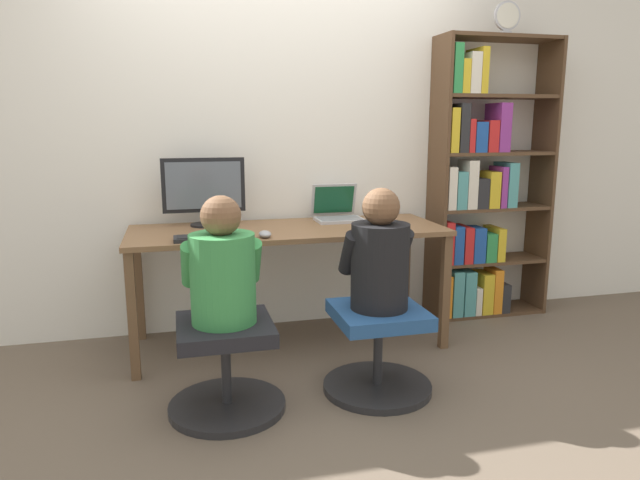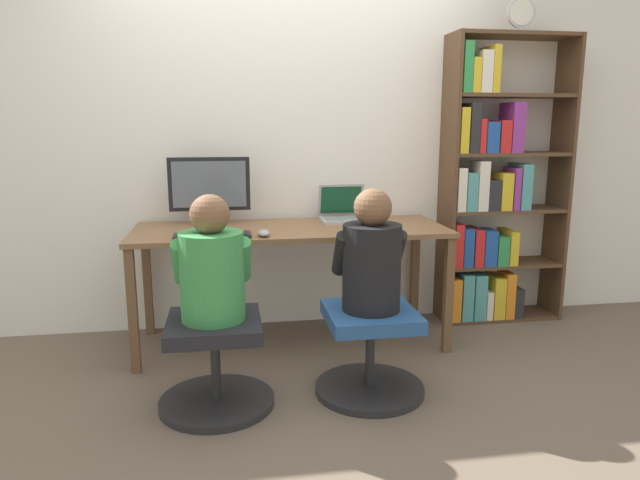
% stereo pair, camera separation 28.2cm
% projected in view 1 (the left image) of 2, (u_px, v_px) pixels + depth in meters
% --- Properties ---
extents(ground_plane, '(14.00, 14.00, 0.00)m').
position_uv_depth(ground_plane, '(301.00, 365.00, 3.31)').
color(ground_plane, brown).
extents(wall_back, '(10.00, 0.05, 2.60)m').
position_uv_depth(wall_back, '(275.00, 135.00, 3.78)').
color(wall_back, white).
rests_on(wall_back, ground_plane).
extents(desk, '(1.91, 0.70, 0.75)m').
position_uv_depth(desk, '(288.00, 239.00, 3.51)').
color(desk, brown).
rests_on(desk, ground_plane).
extents(desktop_monitor, '(0.51, 0.18, 0.42)m').
position_uv_depth(desktop_monitor, '(204.00, 190.00, 3.52)').
color(desktop_monitor, black).
rests_on(desktop_monitor, desk).
extents(laptop, '(0.31, 0.29, 0.23)m').
position_uv_depth(laptop, '(337.00, 213.00, 3.77)').
color(laptop, '#B7B7BC').
rests_on(laptop, desk).
extents(keyboard, '(0.43, 0.14, 0.03)m').
position_uv_depth(keyboard, '(213.00, 237.00, 3.14)').
color(keyboard, '#232326').
rests_on(keyboard, desk).
extents(computer_mouse_by_keyboard, '(0.07, 0.11, 0.04)m').
position_uv_depth(computer_mouse_by_keyboard, '(265.00, 234.00, 3.20)').
color(computer_mouse_by_keyboard, '#99999E').
rests_on(computer_mouse_by_keyboard, desk).
extents(office_chair_left, '(0.57, 0.57, 0.45)m').
position_uv_depth(office_chair_left, '(226.00, 364.00, 2.75)').
color(office_chair_left, '#262628').
rests_on(office_chair_left, ground_plane).
extents(office_chair_right, '(0.57, 0.57, 0.45)m').
position_uv_depth(office_chair_right, '(378.00, 348.00, 2.95)').
color(office_chair_right, '#262628').
rests_on(office_chair_right, ground_plane).
extents(person_at_monitor, '(0.38, 0.31, 0.60)m').
position_uv_depth(person_at_monitor, '(223.00, 269.00, 2.66)').
color(person_at_monitor, '#388C47').
rests_on(person_at_monitor, office_chair_left).
extents(person_at_laptop, '(0.36, 0.31, 0.62)m').
position_uv_depth(person_at_laptop, '(380.00, 257.00, 2.86)').
color(person_at_laptop, black).
rests_on(person_at_laptop, office_chair_right).
extents(bookshelf, '(0.86, 0.29, 1.96)m').
position_uv_depth(bookshelf, '(478.00, 194.00, 4.01)').
color(bookshelf, '#513823').
rests_on(bookshelf, ground_plane).
extents(desk_clock, '(0.19, 0.03, 0.21)m').
position_uv_depth(desk_clock, '(507.00, 17.00, 3.74)').
color(desk_clock, '#B2B2B7').
rests_on(desk_clock, bookshelf).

